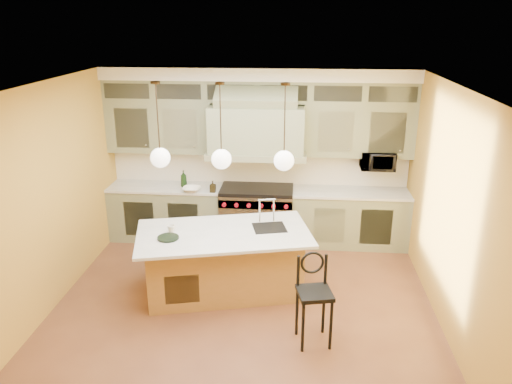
# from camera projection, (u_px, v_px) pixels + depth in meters

# --- Properties ---
(floor) EXTENTS (5.00, 5.00, 0.00)m
(floor) POSITION_uv_depth(u_px,v_px,m) (243.00, 309.00, 6.58)
(floor) COLOR brown
(floor) RESTS_ON ground
(ceiling) EXTENTS (5.00, 5.00, 0.00)m
(ceiling) POSITION_uv_depth(u_px,v_px,m) (241.00, 87.00, 5.61)
(ceiling) COLOR white
(ceiling) RESTS_ON wall_back
(wall_back) EXTENTS (5.00, 0.00, 5.00)m
(wall_back) POSITION_uv_depth(u_px,v_px,m) (259.00, 154.00, 8.44)
(wall_back) COLOR #B98C32
(wall_back) RESTS_ON ground
(wall_front) EXTENTS (5.00, 0.00, 5.00)m
(wall_front) POSITION_uv_depth(u_px,v_px,m) (205.00, 326.00, 3.74)
(wall_front) COLOR #B98C32
(wall_front) RESTS_ON ground
(wall_left) EXTENTS (0.00, 5.00, 5.00)m
(wall_left) POSITION_uv_depth(u_px,v_px,m) (46.00, 201.00, 6.30)
(wall_left) COLOR #B98C32
(wall_left) RESTS_ON ground
(wall_right) EXTENTS (0.00, 5.00, 5.00)m
(wall_right) POSITION_uv_depth(u_px,v_px,m) (452.00, 213.00, 5.89)
(wall_right) COLOR #B98C32
(wall_right) RESTS_ON ground
(back_cabinetry) EXTENTS (5.00, 0.77, 2.90)m
(back_cabinetry) POSITION_uv_depth(u_px,v_px,m) (257.00, 159.00, 8.20)
(back_cabinetry) COLOR gray
(back_cabinetry) RESTS_ON floor
(range) EXTENTS (1.20, 0.74, 0.96)m
(range) POSITION_uv_depth(u_px,v_px,m) (257.00, 214.00, 8.43)
(range) COLOR silver
(range) RESTS_ON floor
(kitchen_island) EXTENTS (2.52, 1.73, 1.35)m
(kitchen_island) POSITION_uv_depth(u_px,v_px,m) (224.00, 260.00, 6.87)
(kitchen_island) COLOR olive
(kitchen_island) RESTS_ON floor
(counter_stool) EXTENTS (0.46, 0.46, 1.10)m
(counter_stool) POSITION_uv_depth(u_px,v_px,m) (314.00, 294.00, 5.75)
(counter_stool) COLOR black
(counter_stool) RESTS_ON floor
(microwave) EXTENTS (0.54, 0.37, 0.30)m
(microwave) POSITION_uv_depth(u_px,v_px,m) (378.00, 160.00, 8.05)
(microwave) COLOR black
(microwave) RESTS_ON back_cabinetry
(oil_bottle_a) EXTENTS (0.11, 0.12, 0.28)m
(oil_bottle_a) POSITION_uv_depth(u_px,v_px,m) (184.00, 179.00, 8.34)
(oil_bottle_a) COLOR black
(oil_bottle_a) RESTS_ON back_cabinetry
(oil_bottle_b) EXTENTS (0.09, 0.10, 0.19)m
(oil_bottle_b) POSITION_uv_depth(u_px,v_px,m) (213.00, 187.00, 8.10)
(oil_bottle_b) COLOR black
(oil_bottle_b) RESTS_ON back_cabinetry
(fruit_bowl) EXTENTS (0.30, 0.30, 0.07)m
(fruit_bowl) POSITION_uv_depth(u_px,v_px,m) (192.00, 189.00, 8.14)
(fruit_bowl) COLOR white
(fruit_bowl) RESTS_ON back_cabinetry
(cup) EXTENTS (0.12, 0.12, 0.10)m
(cup) POSITION_uv_depth(u_px,v_px,m) (171.00, 229.00, 6.65)
(cup) COLOR silver
(cup) RESTS_ON kitchen_island
(pendant_left) EXTENTS (0.26, 0.26, 1.11)m
(pendant_left) POSITION_uv_depth(u_px,v_px,m) (160.00, 156.00, 6.44)
(pendant_left) COLOR #2D2319
(pendant_left) RESTS_ON ceiling
(pendant_center) EXTENTS (0.26, 0.26, 1.11)m
(pendant_center) POSITION_uv_depth(u_px,v_px,m) (221.00, 157.00, 6.37)
(pendant_center) COLOR #2D2319
(pendant_center) RESTS_ON ceiling
(pendant_right) EXTENTS (0.26, 0.26, 1.11)m
(pendant_right) POSITION_uv_depth(u_px,v_px,m) (284.00, 158.00, 6.31)
(pendant_right) COLOR #2D2319
(pendant_right) RESTS_ON ceiling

